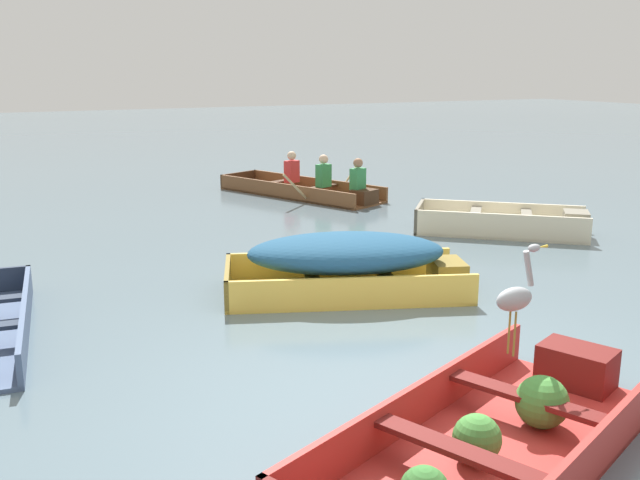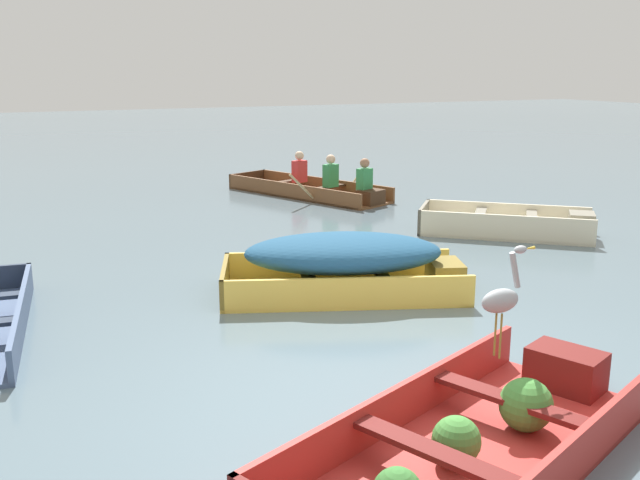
{
  "view_description": "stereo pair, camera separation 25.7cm",
  "coord_description": "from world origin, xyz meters",
  "px_view_note": "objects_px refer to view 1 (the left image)",
  "views": [
    {
      "loc": [
        -2.98,
        -4.44,
        2.52
      ],
      "look_at": [
        1.05,
        3.52,
        0.35
      ],
      "focal_mm": 40.0,
      "sensor_mm": 36.0,
      "label": 1
    },
    {
      "loc": [
        -2.75,
        -4.55,
        2.52
      ],
      "look_at": [
        1.05,
        3.52,
        0.35
      ],
      "focal_mm": 40.0,
      "sensor_mm": 36.0,
      "label": 2
    }
  ],
  "objects_px": {
    "dinghy_red_foreground": "(504,433)",
    "heron_on_dinghy": "(516,295)",
    "rowboat_wooden_brown_with_crew": "(309,188)",
    "skiff_cream_far_moored": "(509,224)",
    "skiff_yellow_near_moored": "(349,260)"
  },
  "relations": [
    {
      "from": "dinghy_red_foreground",
      "to": "heron_on_dinghy",
      "type": "distance_m",
      "value": 1.03
    },
    {
      "from": "skiff_cream_far_moored",
      "to": "rowboat_wooden_brown_with_crew",
      "type": "bearing_deg",
      "value": 107.82
    },
    {
      "from": "skiff_yellow_near_moored",
      "to": "heron_on_dinghy",
      "type": "bearing_deg",
      "value": -94.88
    },
    {
      "from": "dinghy_red_foreground",
      "to": "skiff_cream_far_moored",
      "type": "bearing_deg",
      "value": 48.34
    },
    {
      "from": "rowboat_wooden_brown_with_crew",
      "to": "heron_on_dinghy",
      "type": "distance_m",
      "value": 9.17
    },
    {
      "from": "rowboat_wooden_brown_with_crew",
      "to": "heron_on_dinghy",
      "type": "relative_size",
      "value": 4.46
    },
    {
      "from": "dinghy_red_foreground",
      "to": "skiff_yellow_near_moored",
      "type": "relative_size",
      "value": 1.14
    },
    {
      "from": "heron_on_dinghy",
      "to": "skiff_cream_far_moored",
      "type": "bearing_deg",
      "value": 48.68
    },
    {
      "from": "skiff_yellow_near_moored",
      "to": "heron_on_dinghy",
      "type": "xyz_separation_m",
      "value": [
        -0.25,
        -2.98,
        0.48
      ]
    },
    {
      "from": "skiff_yellow_near_moored",
      "to": "dinghy_red_foreground",
      "type": "bearing_deg",
      "value": -102.22
    },
    {
      "from": "skiff_cream_far_moored",
      "to": "skiff_yellow_near_moored",
      "type": "bearing_deg",
      "value": -157.75
    },
    {
      "from": "dinghy_red_foreground",
      "to": "skiff_yellow_near_moored",
      "type": "height_order",
      "value": "skiff_yellow_near_moored"
    },
    {
      "from": "rowboat_wooden_brown_with_crew",
      "to": "heron_on_dinghy",
      "type": "bearing_deg",
      "value": -106.32
    },
    {
      "from": "skiff_yellow_near_moored",
      "to": "heron_on_dinghy",
      "type": "distance_m",
      "value": 3.03
    },
    {
      "from": "skiff_yellow_near_moored",
      "to": "skiff_cream_far_moored",
      "type": "bearing_deg",
      "value": 22.25
    }
  ]
}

